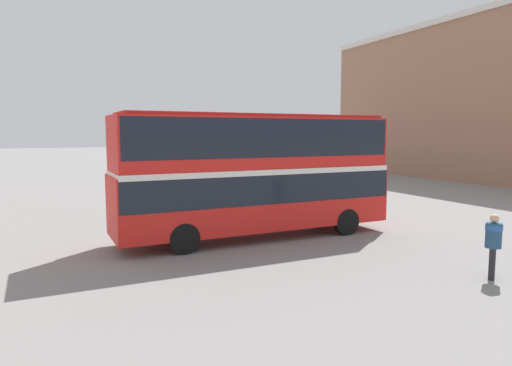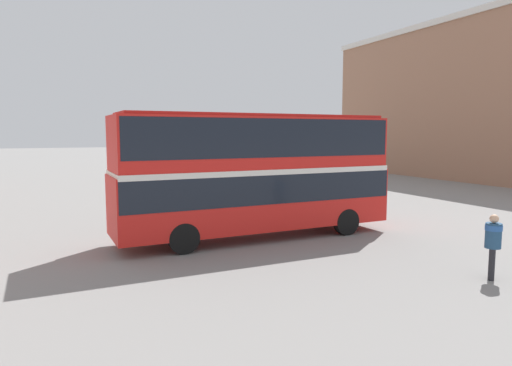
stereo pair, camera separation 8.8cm
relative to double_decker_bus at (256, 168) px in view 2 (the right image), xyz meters
name	(u,v)px [view 2 (the right image)]	position (x,y,z in m)	size (l,w,h in m)	color
ground_plane	(229,235)	(-0.74, 0.89, -2.66)	(240.00, 240.00, 0.00)	gray
building_row_right	(497,101)	(29.10, 12.72, 4.14)	(11.89, 30.47, 13.58)	#9E7056
double_decker_bus	(256,168)	(0.00, 0.00, 0.00)	(10.59, 2.73, 4.64)	red
pedestrian_foreground	(493,240)	(3.77, -7.17, -1.57)	(0.61, 0.61, 1.78)	#232328
parked_car_kerb_near	(310,174)	(12.01, 15.85, -1.93)	(4.65, 2.36, 1.43)	black
parked_car_kerb_far	(296,188)	(6.11, 7.80, -1.91)	(4.60, 2.00, 1.49)	navy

